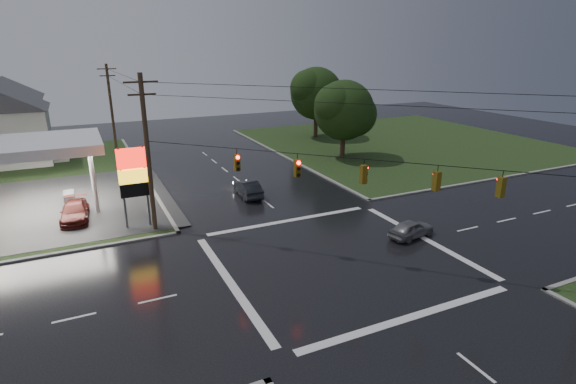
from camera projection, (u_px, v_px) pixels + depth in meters
name	position (u px, v px, depth m)	size (l,w,h in m)	color
ground	(337.00, 258.00, 28.04)	(120.00, 120.00, 0.00)	black
grass_ne	(402.00, 142.00, 60.89)	(36.00, 36.00, 0.08)	black
pylon_sign	(133.00, 175.00, 31.53)	(2.00, 0.35, 6.00)	#59595E
utility_pole_nw	(148.00, 152.00, 30.54)	(2.20, 0.32, 11.00)	#382619
utility_pole_n	(111.00, 106.00, 55.08)	(2.20, 0.32, 10.50)	#382619
traffic_signals	(342.00, 158.00, 25.99)	(26.87, 26.87, 1.47)	black
house_near	(3.00, 124.00, 49.05)	(11.05, 8.48, 8.60)	silver
house_far	(5.00, 111.00, 58.95)	(11.05, 8.48, 8.60)	silver
tree_ne_near	(345.00, 110.00, 50.91)	(7.99, 6.80, 8.98)	black
tree_ne_far	(317.00, 94.00, 62.23)	(8.46, 7.20, 9.80)	black
car_north	(248.00, 188.00, 39.30)	(1.52, 4.37, 1.44)	black
car_crossing	(411.00, 229.00, 31.00)	(1.44, 3.58, 1.22)	slate
car_pump	(75.00, 212.00, 33.90)	(1.92, 4.71, 1.37)	#5B1A14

